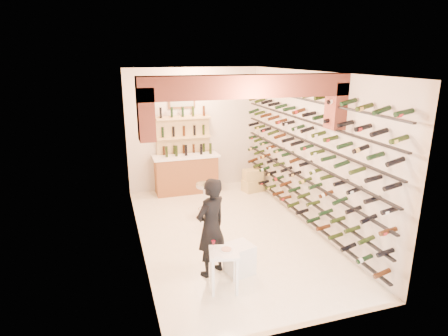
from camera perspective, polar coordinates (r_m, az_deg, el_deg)
name	(u,v)px	position (r m, az deg, el deg)	size (l,w,h in m)	color
ground	(228,233)	(7.93, 0.66, -9.63)	(6.00, 6.00, 0.00)	white
room_shell	(233,126)	(6.99, 1.38, 6.24)	(3.52, 6.02, 3.21)	beige
wine_rack	(300,154)	(7.98, 11.21, 2.06)	(0.32, 5.70, 2.56)	black
back_counter	(186,173)	(10.06, -5.64, -0.71)	(1.70, 0.62, 1.29)	brown
back_shelving	(184,147)	(10.12, -6.03, 3.12)	(1.40, 0.31, 2.73)	tan
tasting_table	(224,258)	(5.96, -0.02, -13.31)	(0.54, 0.54, 0.78)	white
white_stool	(240,259)	(6.51, 2.35, -13.35)	(0.41, 0.41, 0.51)	white
person	(211,227)	(6.23, -1.95, -8.84)	(0.61, 0.40, 1.66)	black
chrome_barstool	(205,199)	(8.40, -2.82, -4.58)	(0.42, 0.42, 0.82)	silver
crate_lower	(253,185)	(10.23, 4.30, -2.59)	(0.52, 0.36, 0.31)	tan
crate_upper	(253,175)	(10.14, 4.34, -1.01)	(0.48, 0.33, 0.28)	tan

